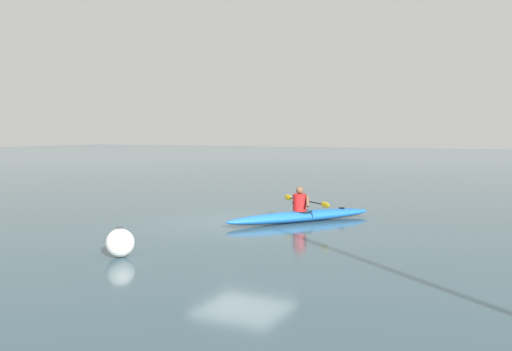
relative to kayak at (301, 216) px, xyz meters
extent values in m
plane|color=#334C56|center=(1.36, 0.99, -0.16)|extent=(160.00, 160.00, 0.00)
ellipsoid|color=#1959A5|center=(0.00, 0.00, 0.00)|extent=(3.25, 4.28, 0.32)
torus|color=black|center=(-0.03, -0.04, 0.14)|extent=(0.74, 0.74, 0.04)
cylinder|color=black|center=(-0.83, -1.18, 0.15)|extent=(0.18, 0.18, 0.02)
cylinder|color=red|center=(0.03, 0.05, 0.40)|extent=(0.39, 0.39, 0.49)
sphere|color=brown|center=(0.03, 0.05, 0.75)|extent=(0.21, 0.21, 0.21)
cylinder|color=black|center=(-0.08, -0.12, 0.44)|extent=(1.61, 1.14, 0.03)
ellipsoid|color=gold|center=(0.71, -0.67, 0.44)|extent=(0.35, 0.26, 0.17)
ellipsoid|color=gold|center=(-0.88, 0.44, 0.44)|extent=(0.35, 0.26, 0.17)
cylinder|color=brown|center=(0.23, -0.19, 0.46)|extent=(0.32, 0.14, 0.34)
cylinder|color=brown|center=(-0.25, 0.15, 0.46)|extent=(0.21, 0.30, 0.34)
sphere|color=silver|center=(1.66, 5.83, 0.13)|extent=(0.59, 0.59, 0.59)
torus|color=#333338|center=(1.66, 5.83, 0.46)|extent=(0.12, 0.12, 0.02)
camera|label=1|loc=(-5.80, 14.33, 2.39)|focal=37.86mm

